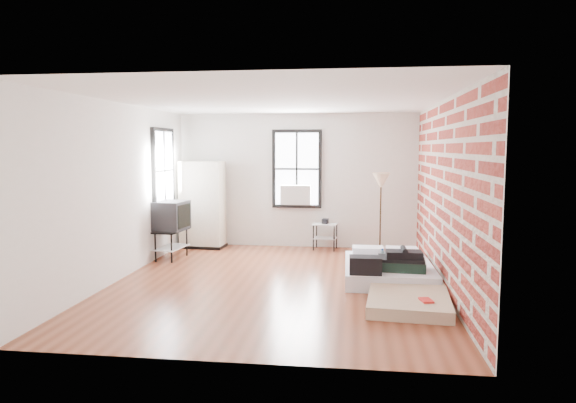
# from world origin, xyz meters

# --- Properties ---
(ground) EXTENTS (6.00, 6.00, 0.00)m
(ground) POSITION_xyz_m (0.00, 0.00, 0.00)
(ground) COLOR brown
(ground) RESTS_ON ground
(room_shell) EXTENTS (5.02, 6.02, 2.80)m
(room_shell) POSITION_xyz_m (0.23, 0.36, 1.74)
(room_shell) COLOR silver
(room_shell) RESTS_ON ground
(mattress_main) EXTENTS (1.39, 1.88, 0.60)m
(mattress_main) POSITION_xyz_m (1.75, 0.50, 0.16)
(mattress_main) COLOR white
(mattress_main) RESTS_ON ground
(mattress_bare) EXTENTS (1.21, 2.07, 0.43)m
(mattress_bare) POSITION_xyz_m (1.94, -0.46, 0.13)
(mattress_bare) COLOR #C2AA8C
(mattress_bare) RESTS_ON ground
(wardrobe) EXTENTS (0.95, 0.58, 1.81)m
(wardrobe) POSITION_xyz_m (-1.95, 2.65, 0.90)
(wardrobe) COLOR black
(wardrobe) RESTS_ON ground
(side_table) EXTENTS (0.53, 0.45, 0.64)m
(side_table) POSITION_xyz_m (0.62, 2.72, 0.43)
(side_table) COLOR black
(side_table) RESTS_ON ground
(floor_lamp) EXTENTS (0.34, 0.34, 1.60)m
(floor_lamp) POSITION_xyz_m (1.72, 2.45, 1.37)
(floor_lamp) COLOR black
(floor_lamp) RESTS_ON ground
(tv_stand) EXTENTS (0.61, 0.82, 1.10)m
(tv_stand) POSITION_xyz_m (-2.21, 1.48, 0.79)
(tv_stand) COLOR black
(tv_stand) RESTS_ON ground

